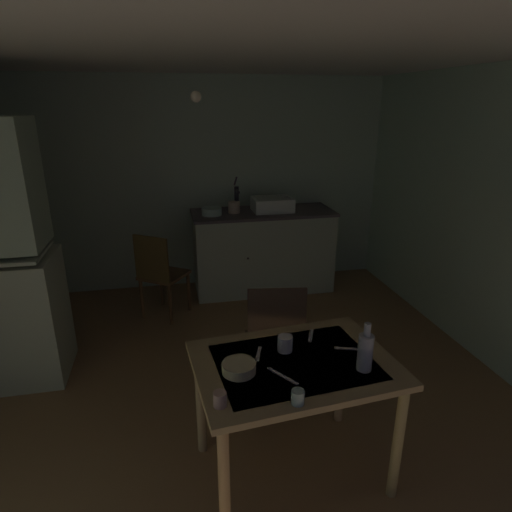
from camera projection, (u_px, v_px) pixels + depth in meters
The scene contains 22 objects.
ground_plane at pixel (230, 372), 3.51m from camera, with size 5.23×5.23×0.00m, color olive.
wall_back at pixel (202, 185), 4.96m from camera, with size 4.33×0.10×2.37m, color #B2CEB3.
wall_right at pixel (488, 218), 3.54m from camera, with size 0.10×4.00×2.37m, color #B2D3B6.
ceiling_slab at pixel (223, 44), 2.70m from camera, with size 4.33×4.00×0.10m, color silver.
counter_cabinet at pixel (263, 250), 4.99m from camera, with size 1.59×0.64×0.93m.
sink_basin at pixel (272, 204), 4.82m from camera, with size 0.44×0.34×0.15m.
hand_pump at pixel (237, 197), 4.76m from camera, with size 0.05×0.27×0.39m.
mixing_bowl_counter at pixel (212, 211), 4.66m from camera, with size 0.22×0.22×0.08m, color #ADD1C1.
stoneware_crock at pixel (234, 207), 4.75m from camera, with size 0.13×0.13×0.12m, color beige.
dining_table at pixel (294, 378), 2.36m from camera, with size 1.13×0.85×0.76m.
chair_far_side at pixel (275, 343), 2.98m from camera, with size 0.46×0.46×0.97m.
chair_by_counter at pixel (160, 273), 4.28m from camera, with size 0.56×0.56×0.89m.
serving_bowl_wide at pixel (239, 368), 2.23m from camera, with size 0.18×0.18×0.05m, color beige.
teacup_cream at pixel (285, 343), 2.42m from camera, with size 0.08×0.08×0.09m, color white.
mug_tall at pixel (298, 397), 1.99m from camera, with size 0.06×0.06×0.07m, color #ADD1C1.
teacup_mint at pixel (220, 399), 1.97m from camera, with size 0.06×0.06×0.07m, color tan.
glass_bottle at pixel (365, 351), 2.22m from camera, with size 0.08×0.08×0.27m.
table_knife at pixel (283, 376), 2.20m from camera, with size 0.20×0.02×0.01m, color silver.
teaspoon_near_bowl at pixel (258, 354), 2.39m from camera, with size 0.15×0.02×0.01m, color beige.
teaspoon_by_cup at pixel (311, 336), 2.58m from camera, with size 0.15×0.02×0.01m, color beige.
serving_spoon at pixel (349, 349), 2.44m from camera, with size 0.16×0.02×0.01m, color beige.
pendant_bulb at pixel (196, 97), 3.06m from camera, with size 0.08×0.08×0.08m, color #F9EFCC.
Camera 1 is at (-0.41, -2.97, 2.07)m, focal length 30.23 mm.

